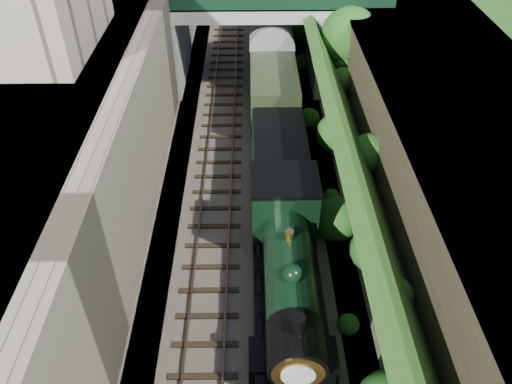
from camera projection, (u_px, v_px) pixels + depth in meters
trackbed at (254, 108)px, 32.80m from camera, size 10.00×90.00×0.20m
retaining_wall at (164, 60)px, 30.59m from camera, size 1.00×90.00×7.00m
street_plateau_left at (107, 60)px, 30.56m from camera, size 6.00×90.00×7.00m
street_plateau_right at (406, 64)px, 30.98m from camera, size 8.00×90.00×6.25m
embankment_slope at (335, 81)px, 30.23m from camera, size 4.36×90.00×6.36m
track_left at (223, 106)px, 32.68m from camera, size 2.50×90.00×0.20m
track_right at (272, 106)px, 32.72m from camera, size 2.50×90.00×0.20m
road_bridge at (267, 26)px, 33.39m from camera, size 16.00×6.40×7.25m
building_near at (44, 2)px, 22.43m from camera, size 4.00×8.00×4.00m
tree at (351, 39)px, 30.21m from camera, size 3.60×3.80×6.60m
locomotive at (288, 267)px, 19.55m from camera, size 3.10×10.22×3.83m
tender at (279, 163)px, 25.43m from camera, size 2.70×6.00×3.05m
coach_front at (270, 52)px, 34.91m from camera, size 2.90×18.00×3.70m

